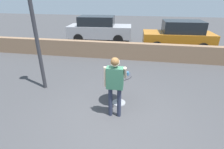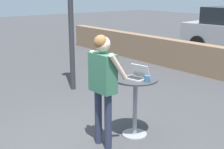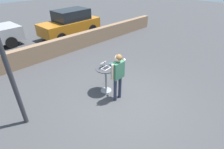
% 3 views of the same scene
% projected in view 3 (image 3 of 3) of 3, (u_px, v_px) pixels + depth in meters
% --- Properties ---
extents(ground_plane, '(50.00, 50.00, 0.00)m').
position_uv_depth(ground_plane, '(124.00, 101.00, 6.03)').
color(ground_plane, '#3D3D3F').
extents(pavement_kerb, '(16.05, 0.35, 0.85)m').
position_uv_depth(pavement_kerb, '(52.00, 49.00, 8.84)').
color(pavement_kerb, '#84664C').
rests_on(pavement_kerb, ground_plane).
extents(cafe_table, '(0.70, 0.70, 0.96)m').
position_uv_depth(cafe_table, '(106.00, 75.00, 6.20)').
color(cafe_table, gray).
rests_on(cafe_table, ground_plane).
extents(laptop, '(0.36, 0.34, 0.20)m').
position_uv_depth(laptop, '(105.00, 67.00, 6.04)').
color(laptop, silver).
rests_on(laptop, cafe_table).
extents(coffee_mug, '(0.12, 0.08, 0.10)m').
position_uv_depth(coffee_mug, '(110.00, 65.00, 6.17)').
color(coffee_mug, '#336084').
rests_on(coffee_mug, cafe_table).
extents(standing_person, '(0.57, 0.38, 1.70)m').
position_uv_depth(standing_person, '(118.00, 72.00, 5.58)').
color(standing_person, '#282D42').
rests_on(standing_person, ground_plane).
extents(parked_car_near_street, '(4.08, 1.92, 1.69)m').
position_uv_depth(parked_car_near_street, '(70.00, 23.00, 11.57)').
color(parked_car_near_street, '#B76B19').
rests_on(parked_car_near_street, ground_plane).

